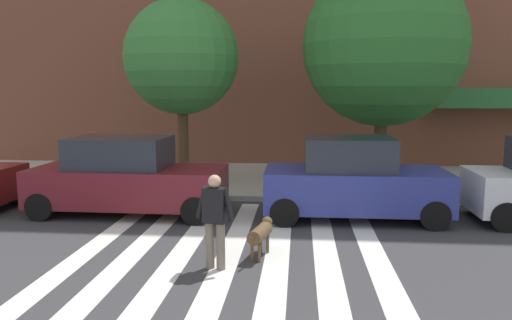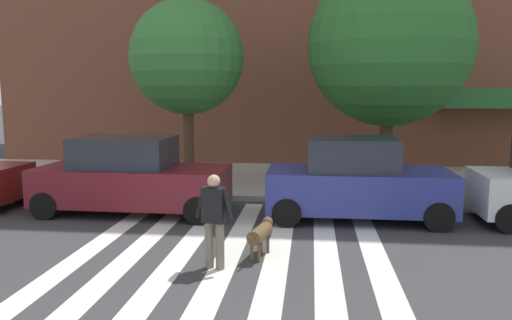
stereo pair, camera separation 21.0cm
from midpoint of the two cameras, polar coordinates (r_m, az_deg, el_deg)
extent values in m
plane|color=#353538|center=(8.39, -7.94, -13.21)|extent=(160.00, 160.00, 0.00)
cube|color=#A8A89B|center=(16.46, -0.59, -2.20)|extent=(80.00, 6.00, 0.15)
cube|color=silver|center=(9.11, -21.07, -11.90)|extent=(0.45, 10.42, 0.01)
cube|color=silver|center=(8.75, -15.71, -12.51)|extent=(0.45, 10.42, 0.01)
cube|color=silver|center=(8.46, -9.90, -13.04)|extent=(0.45, 10.42, 0.01)
cube|color=silver|center=(8.27, -3.73, -13.46)|extent=(0.45, 10.42, 0.01)
cube|color=silver|center=(8.16, 2.68, -13.74)|extent=(0.45, 10.42, 0.01)
cube|color=silver|center=(8.16, 9.19, -13.85)|extent=(0.45, 10.42, 0.01)
cube|color=silver|center=(8.25, 15.63, -13.79)|extent=(0.45, 10.42, 0.01)
cylinder|color=black|center=(14.80, -25.44, -3.19)|extent=(0.67, 0.24, 0.66)
cube|color=maroon|center=(12.50, -13.66, -2.85)|extent=(4.70, 1.93, 0.91)
cube|color=#232833|center=(12.44, -14.59, 0.91)|extent=(2.32, 1.67, 0.74)
cylinder|color=black|center=(12.86, -4.46, -4.03)|extent=(0.66, 0.23, 0.66)
cylinder|color=black|center=(11.24, -6.22, -5.86)|extent=(0.66, 0.23, 0.66)
cylinder|color=black|center=(14.08, -19.46, -3.41)|extent=(0.66, 0.23, 0.66)
cylinder|color=black|center=(12.61, -22.93, -4.91)|extent=(0.66, 0.23, 0.66)
cube|color=navy|center=(11.81, 12.31, -3.39)|extent=(4.24, 1.86, 0.93)
cube|color=#232833|center=(11.65, 11.61, 0.72)|extent=(2.04, 1.63, 0.76)
cylinder|color=black|center=(12.97, 19.09, -4.36)|extent=(0.66, 0.22, 0.66)
cylinder|color=black|center=(11.38, 20.96, -6.18)|extent=(0.66, 0.22, 0.66)
cylinder|color=black|center=(12.64, 4.44, -4.24)|extent=(0.66, 0.22, 0.66)
cylinder|color=black|center=(11.01, 4.16, -6.12)|extent=(0.66, 0.22, 0.66)
cylinder|color=black|center=(13.39, 25.43, -4.32)|extent=(0.66, 0.23, 0.66)
cylinder|color=black|center=(11.87, 27.91, -6.02)|extent=(0.66, 0.23, 0.66)
cylinder|color=#4C3823|center=(15.36, -7.47, 2.76)|extent=(0.33, 0.33, 2.92)
sphere|color=#337533|center=(15.33, -7.64, 11.80)|extent=(3.49, 3.49, 3.49)
cylinder|color=#4C3823|center=(15.04, 15.26, 2.34)|extent=(0.38, 0.38, 2.87)
sphere|color=#286628|center=(15.02, 15.67, 12.77)|extent=(4.72, 4.72, 4.72)
cylinder|color=#6B6051|center=(8.56, -4.75, -9.81)|extent=(0.18, 0.18, 0.82)
cylinder|color=#6B6051|center=(8.48, -3.50, -9.97)|extent=(0.18, 0.18, 0.82)
cube|color=black|center=(8.33, -4.18, -5.24)|extent=(0.42, 0.32, 0.60)
cylinder|color=black|center=(8.42, -5.68, -4.90)|extent=(0.24, 0.14, 0.57)
cylinder|color=black|center=(8.23, -2.65, -5.18)|extent=(0.24, 0.14, 0.57)
sphere|color=tan|center=(8.24, -4.21, -2.47)|extent=(0.26, 0.26, 0.22)
cylinder|color=brown|center=(9.04, 1.14, -8.52)|extent=(0.42, 0.77, 0.26)
sphere|color=brown|center=(9.42, 2.01, -7.20)|extent=(0.24, 0.24, 0.20)
cylinder|color=brown|center=(8.61, 0.15, -9.04)|extent=(0.09, 0.24, 0.16)
cylinder|color=brown|center=(9.38, 1.23, -9.75)|extent=(0.07, 0.07, 0.32)
cylinder|color=brown|center=(9.34, 2.06, -9.84)|extent=(0.07, 0.07, 0.32)
cylinder|color=brown|center=(8.92, 0.17, -10.71)|extent=(0.07, 0.07, 0.32)
cylinder|color=brown|center=(8.88, 1.04, -10.80)|extent=(0.07, 0.07, 0.32)
camera|label=1|loc=(0.10, -89.31, 0.10)|focal=34.37mm
camera|label=2|loc=(0.10, 90.69, -0.10)|focal=34.37mm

